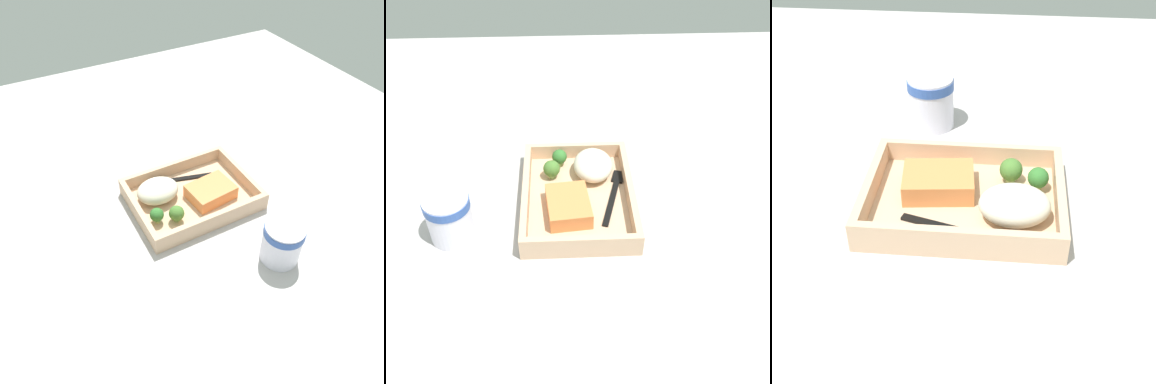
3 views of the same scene
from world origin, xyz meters
The scene contains 10 objects.
ground_plane centered at (0.00, 0.00, -1.00)cm, with size 160.00×160.00×2.00cm, color #B6B0B0.
takeout_tray centered at (0.00, 0.00, 0.60)cm, with size 27.48×20.71×1.20cm, color #D3AC89.
tray_rim centered at (0.00, 0.00, 2.77)cm, with size 27.48×20.71×3.14cm.
salmon_fillet centered at (-3.79, 1.92, 2.75)cm, with size 9.95×7.56×3.11cm, color #E68548.
mashed_potatoes centered at (6.99, -3.29, 3.52)cm, with size 9.60×7.74×4.64cm, color beige.
broccoli_floret_1 centered at (10.21, 3.31, 3.32)cm, with size 3.01×3.01×3.72cm.
broccoli_floret_2 centered at (6.36, 4.92, 3.36)cm, with size 3.33×3.33×3.91cm.
fork centered at (0.76, -6.89, 1.42)cm, with size 15.66×5.87×0.44cm.
paper_cup centered at (-7.64, 22.35, 4.98)cm, with size 7.87×7.87×8.92cm.
receipt_slip centered at (12.06, -25.57, 0.12)cm, with size 9.91×15.96×0.24cm, color white.
Camera 3 is at (5.29, -58.35, 47.52)cm, focal length 50.00 mm.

